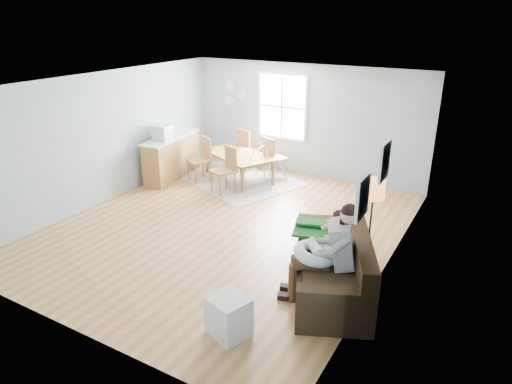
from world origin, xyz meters
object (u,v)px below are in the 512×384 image
Objects in this scene: father at (328,249)px; floor_lamp at (373,198)px; chair_sw at (202,156)px; monitor at (162,133)px; storage_cube at (228,316)px; sofa at (336,267)px; toddler at (331,232)px; counter at (172,157)px; chair_ne at (272,155)px; baby_swing at (263,166)px; chair_nw at (247,146)px; chair_se at (227,166)px; dining_table at (237,167)px.

floor_lamp reaches higher than father.
monitor is (-0.72, -0.53, 0.59)m from chair_sw.
storage_cube is 5.76m from chair_sw.
father is (0.00, -0.36, 0.47)m from sofa.
sofa is 1.61× the size of floor_lamp.
counter is at bearing 154.15° from toddler.
baby_swing is at bearing -106.77° from chair_ne.
storage_cube is at bearing -44.11° from counter.
floor_lamp is (0.47, 0.38, 0.52)m from toddler.
chair_sw reaches higher than sofa.
chair_nw is 2.25m from monitor.
sofa is 2.42× the size of chair_nw.
toddler reaches higher than chair_sw.
chair_ne is at bearing 73.23° from baby_swing.
toddler is at bearing -25.85° from counter.
sofa is 1.34× the size of counter.
father is at bearing -89.94° from sofa.
chair_nw is at bearing 105.18° from chair_se.
father reaches higher than counter.
floor_lamp is 1.72× the size of baby_swing.
toddler is (-0.17, 0.53, -0.02)m from father.
dining_table is at bearing 146.18° from floor_lamp.
chair_nw is at bearing 118.76° from storage_cube.
sofa is 2.41× the size of chair_se.
chair_se is (-3.79, 1.88, -0.69)m from floor_lamp.
dining_table is 2.02× the size of baby_swing.
dining_table is at bearing -146.93° from chair_ne.
toddler is 5.41m from chair_nw.
toddler reaches higher than chair_nw.
chair_sw reaches higher than chair_se.
dining_table is 1.77× the size of chair_nw.
dining_table is at bearing 120.80° from storage_cube.
dining_table reaches higher than storage_cube.
sofa is at bearing -14.95° from dining_table.
dining_table is 1.74× the size of chair_sw.
dining_table is 0.98× the size of counter.
toddler is 0.56× the size of floor_lamp.
counter is (-5.20, 2.96, -0.28)m from father.
counter reaches higher than storage_cube.
floor_lamp is 1.50× the size of chair_se.
chair_se is (-3.49, 2.79, -0.20)m from father.
chair_se reaches higher than counter.
chair_sw is 1.01× the size of chair_nw.
chair_ne is at bearing 128.82° from toddler.
chair_nw is at bearing 142.44° from baby_swing.
chair_ne is 0.36m from baby_swing.
chair_nw is (-3.93, 4.42, -0.20)m from father.
chair_ne is (-3.01, 4.06, -0.20)m from father.
chair_se reaches higher than chair_ne.
chair_nw reaches higher than storage_cube.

